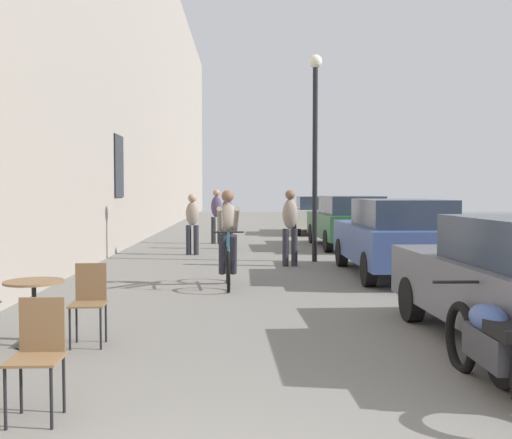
# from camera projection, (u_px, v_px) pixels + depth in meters

# --- Properties ---
(building_facade_left) EXTENTS (0.54, 68.00, 12.13)m
(building_facade_left) POSITION_uv_depth(u_px,v_px,m) (109.00, 32.00, 16.51)
(building_facade_left) COLOR gray
(building_facade_left) RESTS_ON ground_plane
(cafe_chair_near_toward_street) EXTENTS (0.39, 0.39, 0.89)m
(cafe_chair_near_toward_street) POSITION_uv_depth(u_px,v_px,m) (38.00, 349.00, 4.49)
(cafe_chair_near_toward_street) COLOR black
(cafe_chair_near_toward_street) RESTS_ON ground_plane
(cafe_table_mid) EXTENTS (0.64, 0.64, 0.72)m
(cafe_table_mid) POSITION_uv_depth(u_px,v_px,m) (34.00, 299.00, 6.54)
(cafe_table_mid) COLOR black
(cafe_table_mid) RESTS_ON ground_plane
(cafe_chair_mid_toward_wall) EXTENTS (0.40, 0.40, 0.89)m
(cafe_chair_mid_toward_wall) POSITION_uv_depth(u_px,v_px,m) (89.00, 298.00, 6.63)
(cafe_chair_mid_toward_wall) COLOR black
(cafe_chair_mid_toward_wall) RESTS_ON ground_plane
(cyclist_on_bicycle) EXTENTS (0.52, 1.76, 1.74)m
(cyclist_on_bicycle) POSITION_uv_depth(u_px,v_px,m) (228.00, 240.00, 10.70)
(cyclist_on_bicycle) COLOR black
(cyclist_on_bicycle) RESTS_ON ground_plane
(pedestrian_near) EXTENTS (0.34, 0.24, 1.72)m
(pedestrian_near) POSITION_uv_depth(u_px,v_px,m) (290.00, 223.00, 13.44)
(pedestrian_near) COLOR #26262D
(pedestrian_near) RESTS_ON ground_plane
(pedestrian_mid) EXTENTS (0.36, 0.27, 1.61)m
(pedestrian_mid) POSITION_uv_depth(u_px,v_px,m) (192.00, 221.00, 15.82)
(pedestrian_mid) COLOR #26262D
(pedestrian_mid) RESTS_ON ground_plane
(pedestrian_far) EXTENTS (0.35, 0.26, 1.66)m
(pedestrian_far) POSITION_uv_depth(u_px,v_px,m) (227.00, 217.00, 17.44)
(pedestrian_far) COLOR #26262D
(pedestrian_far) RESTS_ON ground_plane
(pedestrian_furthest) EXTENTS (0.35, 0.25, 1.73)m
(pedestrian_furthest) POSITION_uv_depth(u_px,v_px,m) (216.00, 213.00, 19.14)
(pedestrian_furthest) COLOR #26262D
(pedestrian_furthest) RESTS_ON ground_plane
(street_lamp) EXTENTS (0.32, 0.32, 4.90)m
(street_lamp) POSITION_uv_depth(u_px,v_px,m) (315.00, 131.00, 14.22)
(street_lamp) COLOR black
(street_lamp) RESTS_ON ground_plane
(parked_car_second) EXTENTS (1.83, 4.31, 1.53)m
(parked_car_second) POSITION_uv_depth(u_px,v_px,m) (396.00, 236.00, 11.92)
(parked_car_second) COLOR #384C84
(parked_car_second) RESTS_ON ground_plane
(parked_car_third) EXTENTS (1.94, 4.38, 1.54)m
(parked_car_third) POSITION_uv_depth(u_px,v_px,m) (348.00, 221.00, 17.83)
(parked_car_third) COLOR #23512D
(parked_car_third) RESTS_ON ground_plane
(parked_car_fourth) EXTENTS (1.84, 4.16, 1.46)m
(parked_car_fourth) POSITION_uv_depth(u_px,v_px,m) (315.00, 214.00, 23.80)
(parked_car_fourth) COLOR beige
(parked_car_fourth) RESTS_ON ground_plane
(parked_motorcycle) EXTENTS (0.62, 2.15, 0.92)m
(parked_motorcycle) POSITION_uv_depth(u_px,v_px,m) (494.00, 347.00, 4.98)
(parked_motorcycle) COLOR black
(parked_motorcycle) RESTS_ON ground_plane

